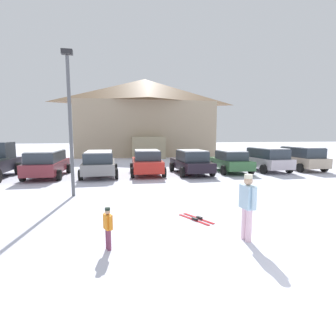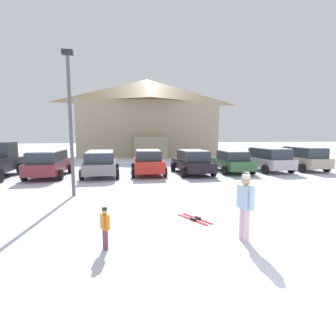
# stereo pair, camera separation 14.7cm
# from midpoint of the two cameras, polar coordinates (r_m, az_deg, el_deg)

# --- Properties ---
(ground) EXTENTS (160.00, 160.00, 0.00)m
(ground) POSITION_cam_midpoint_polar(r_m,az_deg,el_deg) (5.61, 31.73, -21.82)
(ground) COLOR silver
(ski_lodge) EXTENTS (17.19, 10.41, 9.49)m
(ski_lodge) POSITION_cam_midpoint_polar(r_m,az_deg,el_deg) (33.88, -4.42, 10.97)
(ski_lodge) COLOR tan
(ski_lodge) RESTS_ON ground
(parked_maroon_van) EXTENTS (2.25, 4.70, 1.66)m
(parked_maroon_van) POSITION_cam_midpoint_polar(r_m,az_deg,el_deg) (17.89, -24.32, 1.10)
(parked_maroon_van) COLOR maroon
(parked_maroon_van) RESTS_ON ground
(parked_grey_wagon) EXTENTS (2.27, 4.39, 1.60)m
(parked_grey_wagon) POSITION_cam_midpoint_polar(r_m,az_deg,el_deg) (17.10, -14.23, 1.16)
(parked_grey_wagon) COLOR gray
(parked_grey_wagon) RESTS_ON ground
(parked_red_sedan) EXTENTS (2.33, 4.31, 1.64)m
(parked_red_sedan) POSITION_cam_midpoint_polar(r_m,az_deg,el_deg) (17.25, -4.16, 1.30)
(parked_red_sedan) COLOR red
(parked_red_sedan) RESTS_ON ground
(parked_black_sedan) EXTENTS (2.22, 4.61, 1.61)m
(parked_black_sedan) POSITION_cam_midpoint_polar(r_m,az_deg,el_deg) (17.62, 5.54, 1.35)
(parked_black_sedan) COLOR black
(parked_black_sedan) RESTS_ON ground
(parked_green_coupe) EXTENTS (2.30, 4.47, 1.53)m
(parked_green_coupe) POSITION_cam_midpoint_polar(r_m,az_deg,el_deg) (18.93, 13.88, 1.49)
(parked_green_coupe) COLOR #336539
(parked_green_coupe) RESTS_ON ground
(parked_silver_wagon) EXTENTS (2.20, 4.02, 1.70)m
(parked_silver_wagon) POSITION_cam_midpoint_polar(r_m,az_deg,el_deg) (20.12, 21.24, 1.90)
(parked_silver_wagon) COLOR #C2B7C1
(parked_silver_wagon) RESTS_ON ground
(parked_beige_suv) EXTENTS (2.31, 4.43, 1.73)m
(parked_beige_suv) POSITION_cam_midpoint_polar(r_m,az_deg,el_deg) (21.99, 27.55, 2.03)
(parked_beige_suv) COLOR tan
(parked_beige_suv) RESTS_ON ground
(skier_adult_in_blue_parka) EXTENTS (0.28, 0.62, 1.67)m
(skier_adult_in_blue_parka) POSITION_cam_midpoint_polar(r_m,az_deg,el_deg) (6.77, 17.02, -7.45)
(skier_adult_in_blue_parka) COLOR silver
(skier_adult_in_blue_parka) RESTS_ON ground
(skier_child_in_orange_jacket) EXTENTS (0.22, 0.34, 0.99)m
(skier_child_in_orange_jacket) POSITION_cam_midpoint_polar(r_m,az_deg,el_deg) (6.28, -12.90, -12.15)
(skier_child_in_orange_jacket) COLOR #763752
(skier_child_in_orange_jacket) RESTS_ON ground
(pair_of_skis) EXTENTS (0.84, 1.30, 0.08)m
(pair_of_skis) POSITION_cam_midpoint_polar(r_m,az_deg,el_deg) (8.35, 6.37, -10.95)
(pair_of_skis) COLOR red
(pair_of_skis) RESTS_ON ground
(lamp_post) EXTENTS (0.44, 0.24, 6.04)m
(lamp_post) POSITION_cam_midpoint_polar(r_m,az_deg,el_deg) (11.82, -20.17, 10.45)
(lamp_post) COLOR #515459
(lamp_post) RESTS_ON ground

